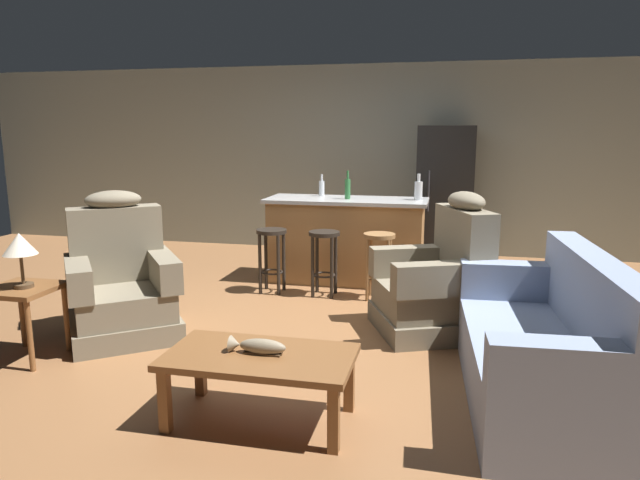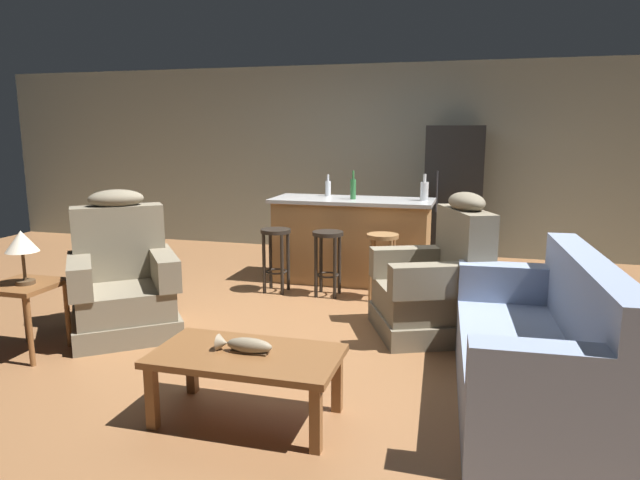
{
  "view_description": "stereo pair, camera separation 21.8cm",
  "coord_description": "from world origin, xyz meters",
  "px_view_note": "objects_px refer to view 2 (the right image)",
  "views": [
    {
      "loc": [
        1.11,
        -4.91,
        1.7
      ],
      "look_at": [
        0.02,
        -0.1,
        0.75
      ],
      "focal_mm": 32.0,
      "sensor_mm": 36.0,
      "label": 1
    },
    {
      "loc": [
        1.32,
        -4.86,
        1.7
      ],
      "look_at": [
        0.02,
        -0.1,
        0.75
      ],
      "focal_mm": 32.0,
      "sensor_mm": 36.0,
      "label": 2
    }
  ],
  "objects_px": {
    "fish_figurine": "(244,345)",
    "kitchen_island": "(352,240)",
    "end_table": "(25,296)",
    "bottle_wine_dark": "(353,188)",
    "table_lamp": "(22,244)",
    "bar_stool_right": "(382,254)",
    "refrigerator": "(454,196)",
    "recliner_near_lamp": "(123,283)",
    "couch": "(540,353)",
    "coffee_table": "(247,362)",
    "bar_stool_left": "(276,248)",
    "bottle_tall_green": "(328,188)",
    "bar_stool_middle": "(328,251)",
    "recliner_near_island": "(438,285)",
    "bottle_short_amber": "(424,191)"
  },
  "relations": [
    {
      "from": "end_table",
      "to": "refrigerator",
      "type": "xyz_separation_m",
      "value": [
        3.01,
        3.97,
        0.42
      ]
    },
    {
      "from": "coffee_table",
      "to": "fish_figurine",
      "type": "relative_size",
      "value": 3.24
    },
    {
      "from": "bar_stool_right",
      "to": "bottle_wine_dark",
      "type": "bearing_deg",
      "value": 126.34
    },
    {
      "from": "bar_stool_middle",
      "to": "bottle_tall_green",
      "type": "relative_size",
      "value": 2.71
    },
    {
      "from": "kitchen_island",
      "to": "couch",
      "type": "bearing_deg",
      "value": -56.01
    },
    {
      "from": "couch",
      "to": "kitchen_island",
      "type": "xyz_separation_m",
      "value": [
        -1.76,
        2.62,
        0.14
      ]
    },
    {
      "from": "bar_stool_right",
      "to": "fish_figurine",
      "type": "bearing_deg",
      "value": -98.36
    },
    {
      "from": "bar_stool_right",
      "to": "refrigerator",
      "type": "distance_m",
      "value": 1.97
    },
    {
      "from": "recliner_near_lamp",
      "to": "kitchen_island",
      "type": "height_order",
      "value": "recliner_near_lamp"
    },
    {
      "from": "table_lamp",
      "to": "bottle_tall_green",
      "type": "height_order",
      "value": "bottle_tall_green"
    },
    {
      "from": "kitchen_island",
      "to": "bar_stool_left",
      "type": "bearing_deg",
      "value": -137.4
    },
    {
      "from": "couch",
      "to": "bar_stool_right",
      "type": "height_order",
      "value": "couch"
    },
    {
      "from": "bottle_wine_dark",
      "to": "bottle_short_amber",
      "type": "bearing_deg",
      "value": 6.5
    },
    {
      "from": "bar_stool_left",
      "to": "bottle_short_amber",
      "type": "bearing_deg",
      "value": 24.61
    },
    {
      "from": "bar_stool_left",
      "to": "bottle_tall_green",
      "type": "bearing_deg",
      "value": 66.07
    },
    {
      "from": "bottle_tall_green",
      "to": "table_lamp",
      "type": "bearing_deg",
      "value": -118.22
    },
    {
      "from": "bar_stool_left",
      "to": "bar_stool_middle",
      "type": "height_order",
      "value": "same"
    },
    {
      "from": "fish_figurine",
      "to": "refrigerator",
      "type": "distance_m",
      "value": 4.61
    },
    {
      "from": "end_table",
      "to": "table_lamp",
      "type": "relative_size",
      "value": 1.37
    },
    {
      "from": "bottle_wine_dark",
      "to": "recliner_near_island",
      "type": "bearing_deg",
      "value": -53.96
    },
    {
      "from": "coffee_table",
      "to": "end_table",
      "type": "distance_m",
      "value": 2.09
    },
    {
      "from": "kitchen_island",
      "to": "bar_stool_left",
      "type": "xyz_separation_m",
      "value": [
        -0.69,
        -0.63,
        -0.01
      ]
    },
    {
      "from": "recliner_near_lamp",
      "to": "bar_stool_left",
      "type": "height_order",
      "value": "recliner_near_lamp"
    },
    {
      "from": "recliner_near_lamp",
      "to": "bottle_wine_dark",
      "type": "distance_m",
      "value": 2.67
    },
    {
      "from": "coffee_table",
      "to": "bar_stool_left",
      "type": "xyz_separation_m",
      "value": [
        -0.76,
        2.65,
        0.11
      ]
    },
    {
      "from": "fish_figurine",
      "to": "kitchen_island",
      "type": "xyz_separation_m",
      "value": [
        -0.06,
        3.28,
        0.02
      ]
    },
    {
      "from": "recliner_near_island",
      "to": "bar_stool_right",
      "type": "distance_m",
      "value": 1.04
    },
    {
      "from": "coffee_table",
      "to": "bar_stool_middle",
      "type": "distance_m",
      "value": 2.66
    },
    {
      "from": "end_table",
      "to": "fish_figurine",
      "type": "bearing_deg",
      "value": -14.27
    },
    {
      "from": "bottle_wine_dark",
      "to": "refrigerator",
      "type": "bearing_deg",
      "value": 49.96
    },
    {
      "from": "recliner_near_island",
      "to": "recliner_near_lamp",
      "type": "bearing_deg",
      "value": -8.69
    },
    {
      "from": "end_table",
      "to": "kitchen_island",
      "type": "height_order",
      "value": "kitchen_island"
    },
    {
      "from": "couch",
      "to": "table_lamp",
      "type": "bearing_deg",
      "value": -0.59
    },
    {
      "from": "recliner_near_lamp",
      "to": "bottle_short_amber",
      "type": "distance_m",
      "value": 3.24
    },
    {
      "from": "kitchen_island",
      "to": "bar_stool_right",
      "type": "bearing_deg",
      "value": -54.45
    },
    {
      "from": "fish_figurine",
      "to": "table_lamp",
      "type": "relative_size",
      "value": 0.83
    },
    {
      "from": "couch",
      "to": "bottle_short_amber",
      "type": "distance_m",
      "value": 2.92
    },
    {
      "from": "recliner_near_island",
      "to": "bottle_wine_dark",
      "type": "bearing_deg",
      "value": -76.76
    },
    {
      "from": "table_lamp",
      "to": "bar_stool_middle",
      "type": "distance_m",
      "value": 2.83
    },
    {
      "from": "end_table",
      "to": "kitchen_island",
      "type": "xyz_separation_m",
      "value": [
        1.95,
        2.77,
        0.02
      ]
    },
    {
      "from": "recliner_near_island",
      "to": "bottle_tall_green",
      "type": "bearing_deg",
      "value": -72.84
    },
    {
      "from": "recliner_near_lamp",
      "to": "bottle_wine_dark",
      "type": "relative_size",
      "value": 3.8
    },
    {
      "from": "coffee_table",
      "to": "bar_stool_right",
      "type": "relative_size",
      "value": 1.62
    },
    {
      "from": "recliner_near_island",
      "to": "bar_stool_middle",
      "type": "bearing_deg",
      "value": -58.39
    },
    {
      "from": "kitchen_island",
      "to": "bar_stool_left",
      "type": "relative_size",
      "value": 2.65
    },
    {
      "from": "recliner_near_lamp",
      "to": "bottle_wine_dark",
      "type": "bearing_deg",
      "value": 105.41
    },
    {
      "from": "fish_figurine",
      "to": "bottle_wine_dark",
      "type": "height_order",
      "value": "bottle_wine_dark"
    },
    {
      "from": "couch",
      "to": "bar_stool_left",
      "type": "relative_size",
      "value": 2.86
    },
    {
      "from": "recliner_near_island",
      "to": "bottle_tall_green",
      "type": "height_order",
      "value": "same"
    },
    {
      "from": "end_table",
      "to": "coffee_table",
      "type": "bearing_deg",
      "value": -14.3
    }
  ]
}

